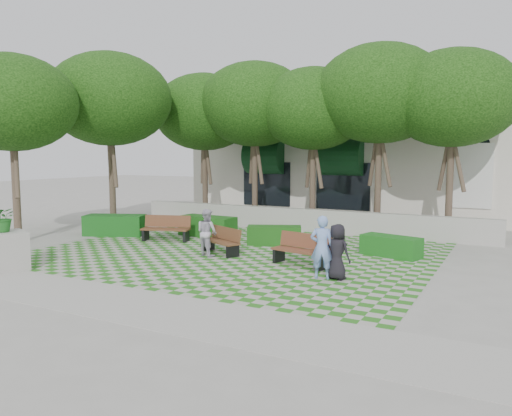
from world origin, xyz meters
The scene contains 18 objects.
ground centered at (0.00, 0.00, 0.00)m, with size 90.00×90.00×0.00m, color gray.
lawn centered at (0.00, 1.00, 0.01)m, with size 12.00×12.00×0.00m, color #2B721E.
sidewalk_south centered at (0.00, -4.70, 0.01)m, with size 16.00×2.00×0.01m, color #9E9B93.
sidewalk_west centered at (-7.20, 1.00, 0.01)m, with size 2.00×12.00×0.01m, color #9E9B93.
retaining_wall centered at (0.00, 6.20, 0.45)m, with size 15.00×0.36×0.90m, color #9E9B93.
bench_east centered at (2.56, 0.34, 0.43)m, with size 1.77×0.91×0.89m.
bench_mid centered at (-0.29, 0.72, 0.40)m, with size 1.63×1.13×0.82m.
bench_west centered at (-3.28, 1.77, 0.43)m, with size 1.81×1.07×0.90m.
hedge_east centered at (4.47, 2.77, 0.31)m, with size 1.78×0.71×0.62m, color #165418.
hedge_midright centered at (0.46, 2.90, 0.32)m, with size 1.83×0.73×0.64m, color #164913.
hedge_midleft centered at (-2.53, 3.29, 0.38)m, with size 2.17×0.87×0.76m, color #144713.
hedge_west centered at (-5.78, 1.81, 0.39)m, with size 2.24×0.90×0.78m, color #144D19.
planter_front centered at (-4.23, -3.90, 0.74)m, with size 1.35×1.35×1.83m.
person_blue centered at (3.58, -0.81, 0.80)m, with size 0.58×0.38×1.59m, color #7A9BDE.
person_dark centered at (3.93, -0.69, 0.69)m, with size 0.68×0.44×1.39m, color black.
person_white centered at (-0.52, 0.24, 0.72)m, with size 0.70×0.55×1.45m, color #BAB3C5.
tree_row centered at (-1.86, 5.95, 5.18)m, with size 17.70×13.40×7.41m.
building centered at (0.93, 14.08, 2.52)m, with size 18.00×8.92×5.15m.
Camera 1 is at (7.84, -12.32, 3.09)m, focal length 35.00 mm.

